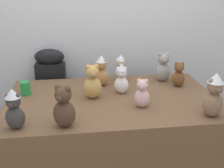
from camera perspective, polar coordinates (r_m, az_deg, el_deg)
The scene contains 14 objects.
wall_back at distance 2.80m, azimuth -2.07°, elevation 14.63°, with size 7.00×0.08×2.60m, color silver.
display_table at distance 2.40m, azimuth -0.00°, elevation -10.62°, with size 1.63×0.99×0.71m, color brown.
instrument_case at distance 2.89m, azimuth -11.84°, elevation -2.33°, with size 0.29×0.14×0.97m.
teddy_bear_snow at distance 2.29m, azimuth 1.91°, elevation 1.04°, with size 0.14×0.12×0.25m.
teddy_bear_chestnut at distance 2.50m, azimuth 13.21°, elevation 1.74°, with size 0.12×0.11×0.22m.
teddy_bear_mocha at distance 2.02m, azimuth 19.76°, elevation -2.20°, with size 0.16×0.14×0.31m.
teddy_bear_cocoa at distance 1.81m, azimuth -9.62°, elevation -4.70°, with size 0.18×0.17×0.28m.
teddy_bear_blush at distance 2.06m, azimuth 6.04°, elevation -2.01°, with size 0.14×0.13×0.22m.
teddy_bear_charcoal at distance 1.86m, azimuth -19.03°, elevation -4.85°, with size 0.14×0.13×0.27m.
teddy_bear_ash at distance 2.60m, azimuth 10.18°, elevation 3.20°, with size 0.14×0.12×0.27m.
teddy_bear_honey at distance 2.20m, azimuth -3.92°, elevation 0.29°, with size 0.16×0.14×0.28m.
teddy_bear_sand at distance 2.55m, azimuth 1.74°, elevation 3.16°, with size 0.14×0.14×0.25m.
teddy_bear_caramel at distance 2.45m, azimuth -2.12°, elevation 2.64°, with size 0.16×0.15×0.27m.
party_cup_green at distance 2.38m, azimuth -16.97°, elevation -0.81°, with size 0.08×0.08×0.11m, color #238C3D.
Camera 1 is at (-0.27, -1.77, 1.62)m, focal length 45.59 mm.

